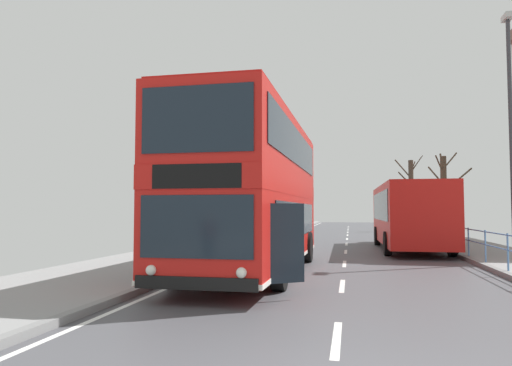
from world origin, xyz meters
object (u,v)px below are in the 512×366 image
at_px(double_decker_bus_main, 254,192).
at_px(bare_tree_far_00, 444,195).
at_px(background_bus_far_lane, 409,215).
at_px(bare_tree_far_01, 411,193).
at_px(street_lamp_far_side, 511,117).

relative_size(double_decker_bus_main, bare_tree_far_00, 2.06).
relative_size(background_bus_far_lane, bare_tree_far_00, 1.94).
xyz_separation_m(double_decker_bus_main, bare_tree_far_00, (7.88, 14.53, 0.35)).
height_order(bare_tree_far_00, bare_tree_far_01, bare_tree_far_01).
distance_m(street_lamp_far_side, bare_tree_far_01, 25.90).
height_order(background_bus_far_lane, bare_tree_far_00, bare_tree_far_00).
height_order(background_bus_far_lane, bare_tree_far_01, bare_tree_far_01).
distance_m(double_decker_bus_main, bare_tree_far_01, 31.07).
relative_size(double_decker_bus_main, street_lamp_far_side, 1.22).
bearing_deg(bare_tree_far_00, street_lamp_far_side, -88.16).
bearing_deg(double_decker_bus_main, background_bus_far_lane, 59.90).
relative_size(bare_tree_far_00, bare_tree_far_01, 0.78).
bearing_deg(bare_tree_far_01, double_decker_bus_main, -104.88).
bearing_deg(background_bus_far_lane, double_decker_bus_main, -120.10).
height_order(double_decker_bus_main, bare_tree_far_01, bare_tree_far_01).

